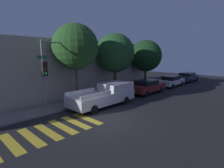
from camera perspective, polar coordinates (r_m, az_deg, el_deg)
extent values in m
plane|color=black|center=(10.99, -2.96, -11.42)|extent=(60.00, 60.00, 0.00)
cube|color=slate|center=(14.13, -14.71, -6.64)|extent=(26.00, 1.91, 0.14)
cube|color=#A89E8E|center=(17.52, -22.61, 4.46)|extent=(26.00, 6.00, 5.21)
cube|color=gold|center=(9.41, -30.02, -16.46)|extent=(0.45, 2.60, 0.00)
cube|color=gold|center=(9.64, -24.98, -15.42)|extent=(0.45, 2.60, 0.00)
cube|color=gold|center=(9.94, -20.25, -14.34)|extent=(0.45, 2.60, 0.00)
cube|color=gold|center=(10.30, -15.87, -13.24)|extent=(0.45, 2.60, 0.00)
cube|color=gold|center=(10.72, -11.85, -12.16)|extent=(0.45, 2.60, 0.00)
cube|color=gold|center=(11.19, -8.17, -11.11)|extent=(0.45, 2.60, 0.00)
cylinder|color=slate|center=(12.13, -21.46, 1.80)|extent=(0.12, 0.12, 4.87)
cube|color=black|center=(11.88, -21.21, 4.65)|extent=(0.30, 0.30, 0.90)
cylinder|color=#4C0C0C|center=(11.72, -20.95, 5.93)|extent=(0.18, 0.02, 0.18)
cylinder|color=#593D0A|center=(11.73, -20.87, 4.62)|extent=(0.18, 0.02, 0.18)
cylinder|color=#26E54C|center=(11.76, -20.79, 3.31)|extent=(0.18, 0.02, 0.18)
cube|color=#19662D|center=(12.04, -21.85, 8.20)|extent=(0.70, 0.02, 0.18)
cylinder|color=slate|center=(12.46, -18.34, 12.71)|extent=(1.77, 0.08, 0.08)
sphere|color=#F9E5B2|center=(12.89, -14.78, 12.30)|extent=(0.36, 0.36, 0.36)
cube|color=#BCBCC1|center=(13.51, -3.18, -4.35)|extent=(5.45, 2.07, 0.76)
cube|color=#BCBCC1|center=(14.41, 1.15, -0.69)|extent=(2.45, 1.90, 0.60)
cube|color=#BCBCC1|center=(13.23, -10.22, -2.46)|extent=(2.73, 0.08, 0.28)
cube|color=#BCBCC1|center=(11.84, -5.00, -3.76)|extent=(2.73, 0.08, 0.28)
cylinder|color=black|center=(15.40, -0.97, -4.07)|extent=(0.62, 0.22, 0.62)
cylinder|color=black|center=(14.18, 4.48, -5.29)|extent=(0.62, 0.22, 0.62)
cylinder|color=black|center=(13.29, -11.33, -6.47)|extent=(0.62, 0.22, 0.62)
cylinder|color=black|center=(11.85, -6.03, -8.30)|extent=(0.62, 0.22, 0.62)
cube|color=maroon|center=(18.32, 11.35, -1.05)|extent=(4.36, 1.83, 0.64)
cube|color=black|center=(18.13, 11.22, 0.60)|extent=(2.27, 1.61, 0.44)
cylinder|color=black|center=(19.93, 11.40, -1.14)|extent=(0.62, 0.22, 0.62)
cylinder|color=black|center=(19.12, 15.58, -1.75)|extent=(0.62, 0.22, 0.62)
cylinder|color=black|center=(17.74, 6.71, -2.32)|extent=(0.62, 0.22, 0.62)
cylinder|color=black|center=(16.83, 11.21, -3.09)|extent=(0.62, 0.22, 0.62)
cube|color=silver|center=(23.18, 18.77, 0.73)|extent=(4.37, 1.71, 0.57)
cube|color=black|center=(23.01, 18.72, 1.97)|extent=(2.27, 1.50, 0.46)
cylinder|color=black|center=(24.75, 18.47, 0.61)|extent=(0.62, 0.22, 0.62)
cylinder|color=black|center=(24.16, 21.73, 0.21)|extent=(0.62, 0.22, 0.62)
cylinder|color=black|center=(22.36, 15.49, -0.16)|extent=(0.62, 0.22, 0.62)
cylinder|color=black|center=(21.69, 19.04, -0.62)|extent=(0.62, 0.22, 0.62)
cube|color=#2D3351|center=(28.04, 23.38, 1.95)|extent=(4.40, 1.81, 0.63)
cube|color=black|center=(27.88, 23.37, 3.00)|extent=(2.29, 1.59, 0.42)
cylinder|color=black|center=(29.63, 22.79, 1.74)|extent=(0.62, 0.22, 0.62)
cylinder|color=black|center=(29.09, 25.78, 1.41)|extent=(0.62, 0.22, 0.62)
cylinder|color=black|center=(27.11, 20.71, 1.22)|extent=(0.62, 0.22, 0.62)
cylinder|color=black|center=(26.53, 23.94, 0.84)|extent=(0.62, 0.22, 0.62)
cylinder|color=brown|center=(14.27, -11.46, -0.08)|extent=(0.21, 0.21, 3.19)
sphere|color=#234C1E|center=(14.09, -11.86, 11.78)|extent=(3.58, 3.58, 3.58)
cylinder|color=#4C3823|center=(17.26, 0.99, 0.91)|extent=(0.28, 0.28, 2.69)
sphere|color=#1E4721|center=(17.07, 1.02, 10.08)|extent=(3.75, 3.75, 3.75)
cylinder|color=#4C3823|center=(21.54, 10.80, 2.09)|extent=(0.27, 0.27, 2.42)
sphere|color=#143316|center=(21.37, 11.02, 9.01)|extent=(3.70, 3.70, 3.70)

